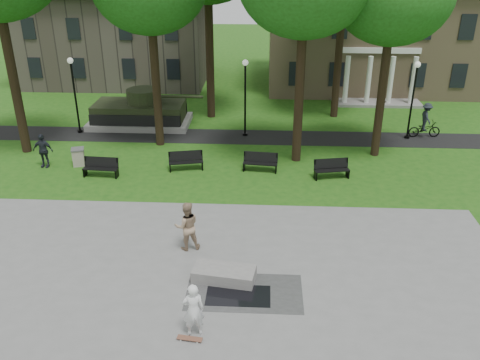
# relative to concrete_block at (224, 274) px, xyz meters

# --- Properties ---
(ground) EXTENTS (120.00, 120.00, 0.00)m
(ground) POSITION_rel_concrete_block_xyz_m (-0.40, 2.75, -0.24)
(ground) COLOR #1C4E12
(ground) RESTS_ON ground
(plaza) EXTENTS (22.00, 16.00, 0.02)m
(plaza) POSITION_rel_concrete_block_xyz_m (-0.40, -2.25, -0.23)
(plaza) COLOR gray
(plaza) RESTS_ON ground
(footpath) EXTENTS (44.00, 2.60, 0.01)m
(footpath) POSITION_rel_concrete_block_xyz_m (-0.40, 14.75, -0.24)
(footpath) COLOR black
(footpath) RESTS_ON ground
(building_right) EXTENTS (17.00, 12.00, 8.60)m
(building_right) POSITION_rel_concrete_block_xyz_m (9.60, 28.74, 4.10)
(building_right) COLOR #9E8460
(building_right) RESTS_ON ground
(building_left) EXTENTS (15.00, 10.00, 7.20)m
(building_left) POSITION_rel_concrete_block_xyz_m (-11.40, 29.25, 3.35)
(building_left) COLOR #4C443D
(building_left) RESTS_ON ground
(lamp_left) EXTENTS (0.36, 0.36, 4.73)m
(lamp_left) POSITION_rel_concrete_block_xyz_m (-10.40, 15.05, 2.55)
(lamp_left) COLOR black
(lamp_left) RESTS_ON ground
(lamp_mid) EXTENTS (0.36, 0.36, 4.73)m
(lamp_mid) POSITION_rel_concrete_block_xyz_m (0.10, 15.05, 2.55)
(lamp_mid) COLOR black
(lamp_mid) RESTS_ON ground
(lamp_right) EXTENTS (0.36, 0.36, 4.73)m
(lamp_right) POSITION_rel_concrete_block_xyz_m (10.10, 15.05, 2.55)
(lamp_right) COLOR black
(lamp_right) RESTS_ON ground
(tank_monument) EXTENTS (7.45, 3.40, 2.40)m
(tank_monument) POSITION_rel_concrete_block_xyz_m (-6.86, 16.75, 0.61)
(tank_monument) COLOR gray
(tank_monument) RESTS_ON ground
(puddle) EXTENTS (2.20, 1.20, 0.00)m
(puddle) POSITION_rel_concrete_block_xyz_m (0.56, -0.90, -0.22)
(puddle) COLOR black
(puddle) RESTS_ON plaza
(concrete_block) EXTENTS (2.32, 1.31, 0.45)m
(concrete_block) POSITION_rel_concrete_block_xyz_m (0.00, 0.00, 0.00)
(concrete_block) COLOR gray
(concrete_block) RESTS_ON plaza
(skateboard) EXTENTS (0.80, 0.30, 0.07)m
(skateboard) POSITION_rel_concrete_block_xyz_m (-0.80, -3.11, -0.19)
(skateboard) COLOR brown
(skateboard) RESTS_ON plaza
(skateboarder) EXTENTS (0.75, 0.58, 1.83)m
(skateboarder) POSITION_rel_concrete_block_xyz_m (-0.69, -2.82, 0.69)
(skateboarder) COLOR white
(skateboarder) RESTS_ON plaza
(friend_watching) EXTENTS (1.15, 1.01, 2.01)m
(friend_watching) POSITION_rel_concrete_block_xyz_m (-1.59, 1.96, 0.78)
(friend_watching) COLOR tan
(friend_watching) RESTS_ON plaza
(pedestrian_walker) EXTENTS (1.11, 0.52, 1.86)m
(pedestrian_walker) POSITION_rel_concrete_block_xyz_m (-10.44, 9.61, 0.69)
(pedestrian_walker) COLOR #22252D
(pedestrian_walker) RESTS_ON ground
(cyclist) EXTENTS (2.01, 1.16, 2.17)m
(cyclist) POSITION_rel_concrete_block_xyz_m (11.18, 15.34, 0.64)
(cyclist) COLOR black
(cyclist) RESTS_ON ground
(park_bench_0) EXTENTS (1.83, 0.64, 1.00)m
(park_bench_0) POSITION_rel_concrete_block_xyz_m (-7.04, 8.57, 0.28)
(park_bench_0) COLOR black
(park_bench_0) RESTS_ON ground
(park_bench_1) EXTENTS (1.85, 0.88, 1.00)m
(park_bench_1) POSITION_rel_concrete_block_xyz_m (-2.78, 9.64, 0.28)
(park_bench_1) COLOR black
(park_bench_1) RESTS_ON ground
(park_bench_2) EXTENTS (1.84, 0.71, 1.00)m
(park_bench_2) POSITION_rel_concrete_block_xyz_m (1.13, 9.67, 0.28)
(park_bench_2) COLOR black
(park_bench_2) RESTS_ON ground
(park_bench_3) EXTENTS (1.85, 0.87, 1.00)m
(park_bench_3) POSITION_rel_concrete_block_xyz_m (4.79, 8.99, 0.28)
(park_bench_3) COLOR black
(park_bench_3) RESTS_ON ground
(trash_bin) EXTENTS (0.82, 0.82, 0.96)m
(trash_bin) POSITION_rel_concrete_block_xyz_m (-8.68, 9.90, 0.24)
(trash_bin) COLOR #ACA18D
(trash_bin) RESTS_ON ground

